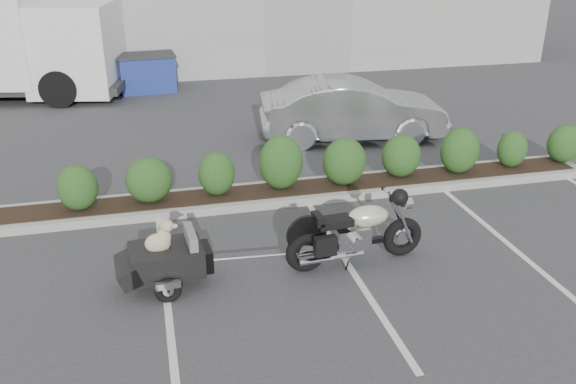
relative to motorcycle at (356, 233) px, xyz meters
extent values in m
plane|color=#38383A|center=(-1.31, 0.44, -0.50)|extent=(90.00, 90.00, 0.00)
cube|color=#9E9E93|center=(-0.31, 2.64, -0.43)|extent=(12.00, 1.00, 0.15)
cube|color=#9EA099|center=(-1.31, 17.44, 1.50)|extent=(26.00, 10.00, 4.00)
torus|color=black|center=(-0.77, -0.03, -0.19)|extent=(0.64, 0.21, 0.63)
torus|color=black|center=(0.78, 0.08, -0.19)|extent=(0.64, 0.21, 0.63)
cylinder|color=silver|center=(-0.77, -0.03, -0.19)|extent=(0.27, 0.13, 0.26)
cylinder|color=silver|center=(0.78, 0.08, -0.19)|extent=(0.23, 0.11, 0.23)
cylinder|color=silver|center=(0.72, -0.02, 0.16)|extent=(0.41, 0.08, 0.84)
cylinder|color=silver|center=(0.71, 0.17, 0.16)|extent=(0.41, 0.08, 0.84)
cylinder|color=silver|center=(0.56, 0.06, 0.52)|extent=(0.08, 0.66, 0.03)
cylinder|color=silver|center=(0.83, 0.08, 0.36)|extent=(0.13, 0.18, 0.17)
sphere|color=black|center=(0.55, -0.22, 0.63)|extent=(0.26, 0.26, 0.24)
cube|color=silver|center=(-0.07, 0.02, -0.05)|extent=(0.54, 0.36, 0.32)
cube|color=black|center=(0.03, 0.02, -0.17)|extent=(0.85, 0.16, 0.08)
ellipsoid|color=beige|center=(0.19, 0.04, 0.25)|extent=(0.65, 0.40, 0.31)
cube|color=black|center=(-0.35, 0.00, 0.23)|extent=(0.54, 0.32, 0.11)
cube|color=black|center=(-0.60, -0.02, 0.32)|extent=(0.13, 0.29, 0.15)
cylinder|color=silver|center=(-0.43, -0.18, -0.26)|extent=(0.99, 0.16, 0.08)
cylinder|color=silver|center=(-0.45, 0.16, -0.26)|extent=(0.99, 0.16, 0.08)
cube|color=black|center=(-0.56, -0.28, 0.02)|extent=(0.33, 0.15, 0.28)
cube|color=black|center=(-2.77, 0.02, -0.08)|extent=(1.04, 0.75, 0.40)
cube|color=slate|center=(-2.41, 0.05, 0.18)|extent=(0.16, 0.59, 0.28)
cube|color=slate|center=(-2.72, 0.02, 0.02)|extent=(0.70, 0.63, 0.04)
cube|color=black|center=(-3.29, -0.02, -0.14)|extent=(0.40, 0.70, 0.34)
cube|color=black|center=(-2.24, 0.06, -0.12)|extent=(0.22, 0.48, 0.32)
torus|color=black|center=(-2.79, -0.38, -0.33)|extent=(0.37, 0.13, 0.37)
torus|color=black|center=(-2.84, 0.41, -0.33)|extent=(0.37, 0.13, 0.37)
cube|color=silver|center=(-2.78, -0.42, -0.22)|extent=(0.34, 0.10, 0.09)
cube|color=silver|center=(-2.85, 0.46, -0.22)|extent=(0.34, 0.10, 0.09)
cylinder|color=black|center=(-2.82, 0.02, -0.33)|extent=(0.10, 0.85, 0.04)
cylinder|color=silver|center=(-2.02, 0.08, -0.19)|extent=(0.57, 0.08, 0.03)
ellipsoid|color=#C9B588|center=(-2.86, 0.02, 0.19)|extent=(0.37, 0.27, 0.28)
ellipsoid|color=#C9B588|center=(-2.78, 0.03, 0.27)|extent=(0.22, 0.21, 0.26)
sphere|color=#C9B588|center=(-2.72, 0.03, 0.44)|extent=(0.19, 0.19, 0.18)
ellipsoid|color=#C9B588|center=(-2.64, 0.04, 0.42)|extent=(0.14, 0.08, 0.07)
sphere|color=black|center=(-2.58, 0.04, 0.42)|extent=(0.04, 0.04, 0.03)
ellipsoid|color=#C9B588|center=(-2.76, -0.02, 0.45)|extent=(0.05, 0.04, 0.10)
ellipsoid|color=#C9B588|center=(-2.76, 0.08, 0.45)|extent=(0.05, 0.04, 0.10)
cylinder|color=#C9B588|center=(-2.75, -0.03, 0.09)|extent=(0.04, 0.04, 0.11)
cylinder|color=#C9B588|center=(-2.75, 0.08, 0.09)|extent=(0.04, 0.04, 0.11)
imported|color=#B3B4BB|center=(1.88, 5.58, 0.21)|extent=(4.48, 2.02, 1.42)
cube|color=navy|center=(-2.70, 11.44, 0.04)|extent=(1.68, 1.18, 1.08)
cube|color=#2D2D30|center=(-2.70, 11.44, 0.60)|extent=(1.78, 1.27, 0.05)
cube|color=white|center=(-4.67, 11.32, 0.93)|extent=(2.78, 3.04, 2.52)
cube|color=black|center=(-4.67, 11.32, 0.59)|extent=(0.53, 2.15, 1.15)
cylinder|color=black|center=(-5.15, 10.13, 0.01)|extent=(1.07, 0.52, 1.03)
cylinder|color=black|center=(-4.64, 12.60, 0.01)|extent=(1.07, 0.52, 1.03)
camera|label=1|loc=(-2.85, -7.53, 4.16)|focal=38.00mm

